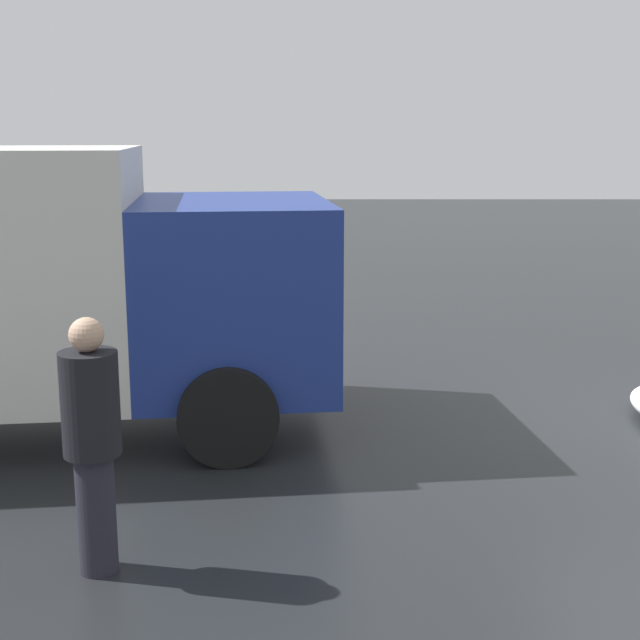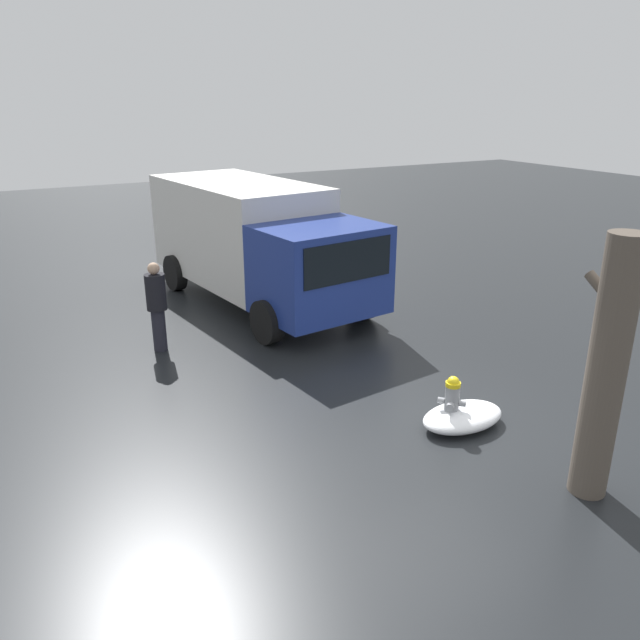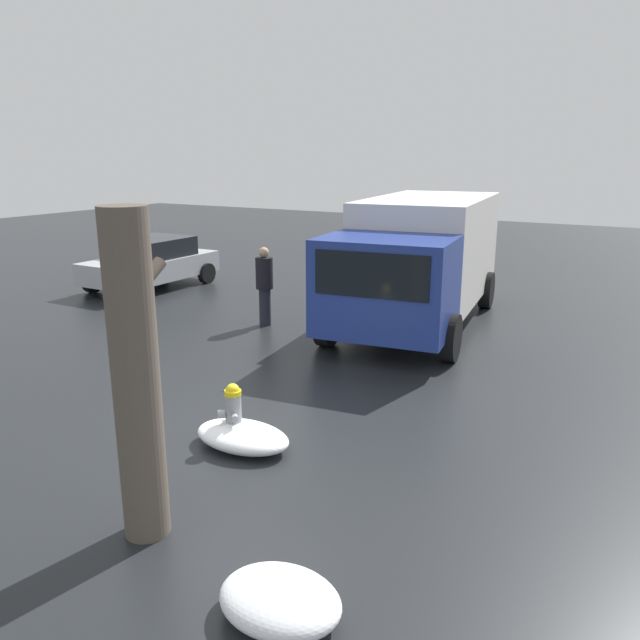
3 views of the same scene
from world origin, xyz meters
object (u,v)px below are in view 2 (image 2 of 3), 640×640
pedestrian (157,303)px  delivery_truck (256,239)px  tree_trunk (606,370)px  fire_hydrant (452,402)px

pedestrian → delivery_truck: bearing=23.0°
delivery_truck → pedestrian: (-1.93, 2.89, -0.56)m
tree_trunk → delivery_truck: bearing=3.6°
fire_hydrant → pedestrian: size_ratio=0.47×
fire_hydrant → delivery_truck: delivery_truck is taller
tree_trunk → pedestrian: bearing=25.9°
tree_trunk → delivery_truck: 9.11m
tree_trunk → delivery_truck: (9.09, 0.58, -0.14)m
tree_trunk → fire_hydrant: bearing=13.0°
tree_trunk → pedestrian: (7.15, 3.47, -0.70)m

